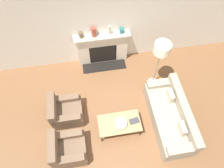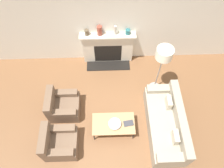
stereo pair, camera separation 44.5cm
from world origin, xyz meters
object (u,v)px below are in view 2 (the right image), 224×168
Objects in this scene: couch at (166,123)px; mantel_vase_left at (87,32)px; mantel_vase_center_right at (115,30)px; floor_lamp at (164,56)px; bowl at (115,124)px; mantel_vase_center_left at (100,30)px; fireplace at (108,48)px; mantel_vase_right at (128,32)px; armchair_near at (59,143)px; book at (128,123)px; armchair_far at (62,106)px; coffee_table at (113,124)px.

couch is 3.38m from mantel_vase_left.
floor_lamp is at bearing -44.36° from mantel_vase_center_right.
bowl is 2.67m from mantel_vase_center_left.
couch is 11.49× the size of mantel_vase_left.
mantel_vase_center_left is (-1.63, 1.15, -0.19)m from floor_lamp.
fireplace is 5.47× the size of mantel_vase_center_left.
mantel_vase_center_right reaches higher than bowl.
floor_lamp is 1.43m from mantel_vase_right.
mantel_vase_left reaches higher than armchair_near.
fireplace is at bearing 92.70° from bowl.
mantel_vase_left is (-2.00, 1.15, -0.25)m from floor_lamp.
armchair_near is (-1.31, -2.90, -0.26)m from fireplace.
floor_lamp is (0.92, 1.34, 1.07)m from book.
fireplace is 2.01× the size of armchair_far.
bowl is 1.19× the size of book.
bowl is 2.67m from mantel_vase_right.
armchair_far is at bearing -165.23° from floor_lamp.
coffee_table is 2.71m from mantel_vase_left.
mantel_vase_left reaches higher than armchair_far.
book is 0.90× the size of mantel_vase_center_right.
mantel_vase_center_left is (-0.34, 2.52, 0.84)m from bowl.
fireplace is 0.97× the size of floor_lamp.
coffee_table is at bearing 128.14° from bowl.
bowl is at bearing -114.39° from armchair_far.
bowl reaches higher than book.
fireplace reaches higher than coffee_table.
mantel_vase_left is 0.60× the size of mantel_vase_center_left.
floor_lamp is 9.43× the size of mantel_vase_left.
book is (1.79, -0.63, 0.13)m from armchair_far.
mantel_vase_right is at bearing 79.39° from bowl.
mantel_vase_center_left reaches higher than mantel_vase_center_right.
couch reaches higher than bowl.
armchair_far is 1.90m from book.
mantel_vase_center_left is at bearing 144.66° from floor_lamp.
armchair_near is 2.78× the size of mantel_vase_center_right.
fireplace is at bearing -3.65° from mantel_vase_center_left.
coffee_table is 3.43× the size of bowl.
mantel_vase_center_right is at bearing 0.00° from mantel_vase_center_left.
mantel_vase_right is (0.81, 0.00, -0.08)m from mantel_vase_center_left.
mantel_vase_center_left reaches higher than armchair_near.
mantel_vase_center_left is 0.45m from mantel_vase_center_right.
fireplace is 2.51m from bowl.
coffee_table is 0.64× the size of floor_lamp.
mantel_vase_center_right is (-1.18, 1.15, -0.19)m from floor_lamp.
armchair_near is 1.47m from coffee_table.
floor_lamp is (1.31, 1.33, 1.11)m from coffee_table.
floor_lamp reaches higher than armchair_near.
mantel_vase_right is (1.19, 0.00, -0.01)m from mantel_vase_left.
armchair_near reaches higher than bowl.
mantel_vase_center_left is at bearing -20.48° from armchair_near.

